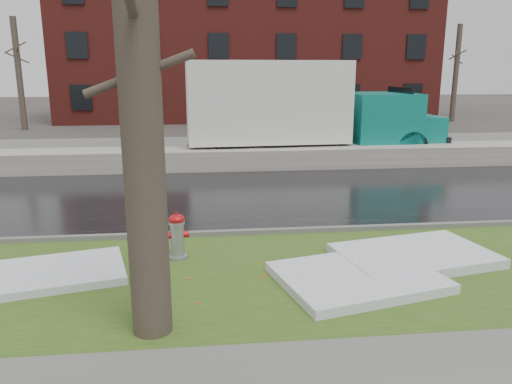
{
  "coord_description": "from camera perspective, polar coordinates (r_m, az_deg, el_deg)",
  "views": [
    {
      "loc": [
        -1.45,
        -9.37,
        3.57
      ],
      "look_at": [
        -0.32,
        0.95,
        1.0
      ],
      "focal_mm": 35.0,
      "sensor_mm": 36.0,
      "label": 1
    }
  ],
  "objects": [
    {
      "name": "tree",
      "position": [
        6.43,
        -13.18,
        12.37
      ],
      "size": [
        1.4,
        1.67,
        6.75
      ],
      "rotation": [
        0.0,
        0.0,
        -0.43
      ],
      "color": "brown",
      "rests_on": "verge"
    },
    {
      "name": "fire_hydrant",
      "position": [
        9.59,
        -9.01,
        -4.77
      ],
      "size": [
        0.45,
        0.4,
        0.92
      ],
      "rotation": [
        0.0,
        0.0,
        0.13
      ],
      "color": "gray",
      "rests_on": "verge"
    },
    {
      "name": "snowbank",
      "position": [
        18.41,
        -1.66,
        3.9
      ],
      "size": [
        60.0,
        1.6,
        0.75
      ],
      "primitive_type": "cube",
      "color": "#B5AEA5",
      "rests_on": "ground"
    },
    {
      "name": "bg_tree_center",
      "position": [
        35.66,
        -13.98,
        13.12
      ],
      "size": [
        1.4,
        1.62,
        6.5
      ],
      "color": "brown",
      "rests_on": "ground"
    },
    {
      "name": "ground",
      "position": [
        10.13,
        2.38,
        -6.75
      ],
      "size": [
        120.0,
        120.0,
        0.0
      ],
      "primitive_type": "plane",
      "color": "#47423D",
      "rests_on": "ground"
    },
    {
      "name": "road",
      "position": [
        14.39,
        -0.3,
        -0.4
      ],
      "size": [
        60.0,
        7.0,
        0.03
      ],
      "primitive_type": "cube",
      "color": "black",
      "rests_on": "ground"
    },
    {
      "name": "snow_patch_side",
      "position": [
        9.98,
        17.65,
        -6.94
      ],
      "size": [
        3.1,
        2.32,
        0.18
      ],
      "primitive_type": "cube",
      "rotation": [
        0.0,
        0.0,
        0.2
      ],
      "color": "white",
      "rests_on": "verge"
    },
    {
      "name": "verge",
      "position": [
        8.98,
        3.59,
        -9.42
      ],
      "size": [
        60.0,
        4.5,
        0.04
      ],
      "primitive_type": "cube",
      "color": "#2C4918",
      "rests_on": "ground"
    },
    {
      "name": "box_truck",
      "position": [
        19.78,
        4.76,
        9.45
      ],
      "size": [
        11.7,
        3.17,
        3.88
      ],
      "rotation": [
        0.0,
        0.0,
        0.05
      ],
      "color": "black",
      "rests_on": "ground"
    },
    {
      "name": "curb",
      "position": [
        11.04,
        1.61,
        -4.59
      ],
      "size": [
        60.0,
        0.15,
        0.14
      ],
      "primitive_type": "cube",
      "color": "slate",
      "rests_on": "ground"
    },
    {
      "name": "worker",
      "position": [
        18.78,
        -3.82,
        8.02
      ],
      "size": [
        0.71,
        0.5,
        1.81
      ],
      "primitive_type": "imported",
      "rotation": [
        0.0,
        0.0,
        3.25
      ],
      "color": "black",
      "rests_on": "snowbank"
    },
    {
      "name": "snow_patch_far",
      "position": [
        9.48,
        -21.64,
        -8.53
      ],
      "size": [
        2.52,
        2.08,
        0.14
      ],
      "primitive_type": "cube",
      "rotation": [
        0.0,
        0.0,
        0.24
      ],
      "color": "white",
      "rests_on": "verge"
    },
    {
      "name": "brick_building",
      "position": [
        39.54,
        -1.32,
        15.96
      ],
      "size": [
        26.0,
        12.0,
        10.0
      ],
      "primitive_type": "cube",
      "color": "maroon",
      "rests_on": "ground"
    },
    {
      "name": "bg_tree_right",
      "position": [
        37.66,
        21.88,
        12.57
      ],
      "size": [
        1.4,
        1.62,
        6.5
      ],
      "color": "brown",
      "rests_on": "ground"
    },
    {
      "name": "bg_tree_left",
      "position": [
        33.1,
        -25.48,
        12.18
      ],
      "size": [
        1.4,
        1.62,
        6.5
      ],
      "color": "brown",
      "rests_on": "ground"
    },
    {
      "name": "snow_patch_near",
      "position": [
        8.79,
        11.51,
        -9.52
      ],
      "size": [
        3.0,
        2.57,
        0.16
      ],
      "primitive_type": "cube",
      "rotation": [
        0.0,
        0.0,
        0.24
      ],
      "color": "white",
      "rests_on": "verge"
    },
    {
      "name": "parking_lot",
      "position": [
        22.69,
        -2.54,
        4.87
      ],
      "size": [
        60.0,
        9.0,
        0.03
      ],
      "primitive_type": "cube",
      "color": "slate",
      "rests_on": "ground"
    }
  ]
}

